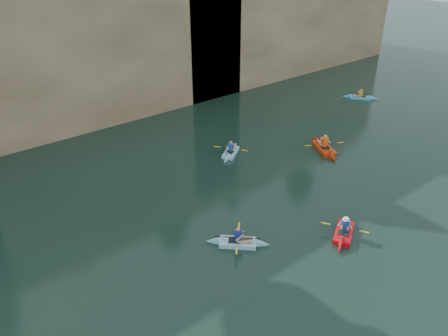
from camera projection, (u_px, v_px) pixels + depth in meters
ground at (329, 320)px, 15.97m from camera, size 160.00×160.00×0.00m
cliff at (31, 26)px, 33.59m from camera, size 70.00×16.00×12.00m
cliff_slab_center at (96, 43)px, 29.77m from camera, size 24.00×2.40×11.40m
cliff_slab_east at (297, 21)px, 41.11m from camera, size 26.00×2.40×9.84m
sea_cave_center at (22, 123)px, 28.01m from camera, size 3.50×1.00×3.20m
sea_cave_east at (198, 74)px, 35.38m from camera, size 5.00×1.00×4.50m
main_kayaker at (344, 232)px, 20.33m from camera, size 3.16×2.23×1.19m
kayaker_ltblue_near at (238, 242)px, 19.72m from camera, size 2.61×2.55×1.16m
kayaker_red_far at (324, 148)px, 28.14m from camera, size 2.39×3.64×1.35m
kayaker_ltblue_mid at (231, 152)px, 27.67m from camera, size 2.81×2.21×1.12m
kayaker_blue_east at (360, 97)px, 36.71m from camera, size 2.31×2.74×1.05m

